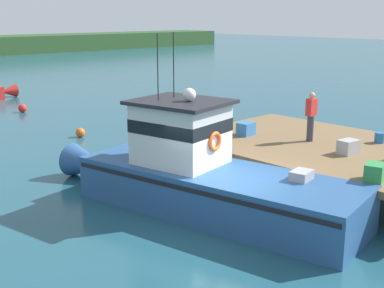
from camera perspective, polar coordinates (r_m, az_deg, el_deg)
name	(u,v)px	position (r m, az deg, el deg)	size (l,w,h in m)	color
ground_plane	(224,219)	(13.73, 3.57, -8.38)	(200.00, 200.00, 0.00)	#1E4C5B
dock	(325,149)	(17.06, 14.65, -0.49)	(6.00, 9.00, 1.20)	#4C3D2D
main_fishing_boat	(199,174)	(14.12, 0.82, -3.35)	(3.96, 9.97, 4.80)	#285184
crate_stack_near_edge	(246,129)	(17.86, 6.03, 1.70)	(0.60, 0.44, 0.44)	#3370B2
crate_single_by_cleat	(375,172)	(13.68, 19.74, -2.98)	(0.60, 0.44, 0.44)	#2D8442
crate_single_far	(348,147)	(16.05, 17.04, -0.31)	(0.60, 0.44, 0.43)	#9E9EA3
bait_bucket	(380,138)	(17.79, 20.19, 0.67)	(0.32, 0.32, 0.34)	#2866B2
deckhand_by_the_boat	(311,116)	(17.22, 13.12, 3.10)	(0.36, 0.22, 1.63)	#383842
mooring_buoy_outer	(80,133)	(23.16, -12.35, 1.26)	(0.42, 0.42, 0.42)	#EA5B19
mooring_buoy_inshore	(23,108)	(29.93, -18.37, 3.80)	(0.46, 0.46, 0.46)	red
mooring_buoy_channel_marker	(134,106)	(29.48, -6.46, 4.21)	(0.38, 0.38, 0.38)	red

